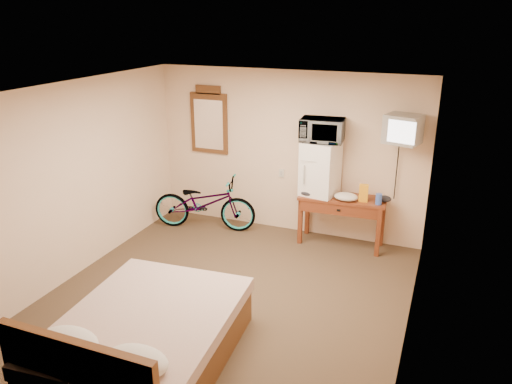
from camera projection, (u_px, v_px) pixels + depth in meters
The scene contains 13 objects.
room at pixel (223, 203), 5.61m from camera, with size 4.60×4.64×2.50m.
desk at pixel (342, 206), 7.24m from camera, with size 1.27×0.55×0.75m.
mini_fridge at pixel (320, 168), 7.22m from camera, with size 0.55×0.54×0.79m.
microwave at pixel (322, 130), 7.03m from camera, with size 0.60×0.41×0.33m, color white.
snack_bag at pixel (363, 193), 7.02m from camera, with size 0.13×0.07×0.25m, color #F7A115.
blue_cup at pixel (379, 199), 6.94m from camera, with size 0.09×0.09×0.15m, color blue.
cloth_cream at pixel (346, 197), 7.10m from camera, with size 0.34×0.26×0.11m, color beige.
cloth_dark_a at pixel (309, 192), 7.27m from camera, with size 0.27×0.20×0.10m, color black.
cloth_dark_b at pixel (385, 199), 7.05m from camera, with size 0.19×0.15×0.09m, color black.
crt_television at pixel (403, 129), 6.59m from camera, with size 0.52×0.61×0.39m.
wall_mirror at pixel (209, 121), 7.91m from camera, with size 0.63×0.04×1.08m.
bicycle at pixel (204, 203), 7.89m from camera, with size 0.57×1.64×0.86m, color black.
bed at pixel (143, 340), 4.81m from camera, with size 1.68×2.14×0.90m.
Camera 1 is at (2.29, -4.72, 3.27)m, focal length 35.00 mm.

